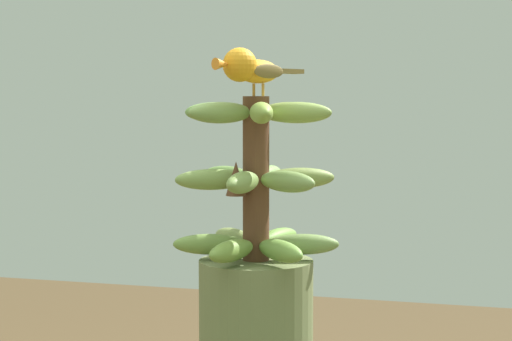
# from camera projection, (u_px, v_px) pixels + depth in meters

# --- Properties ---
(banana_bunch) EXTENTS (0.29, 0.30, 0.29)m
(banana_bunch) POSITION_uv_depth(u_px,v_px,m) (256.00, 179.00, 1.59)
(banana_bunch) COLOR brown
(banana_bunch) RESTS_ON banana_tree
(perched_bird) EXTENTS (0.12, 0.18, 0.08)m
(perched_bird) POSITION_uv_depth(u_px,v_px,m) (249.00, 68.00, 1.55)
(perched_bird) COLOR #C68933
(perched_bird) RESTS_ON banana_bunch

